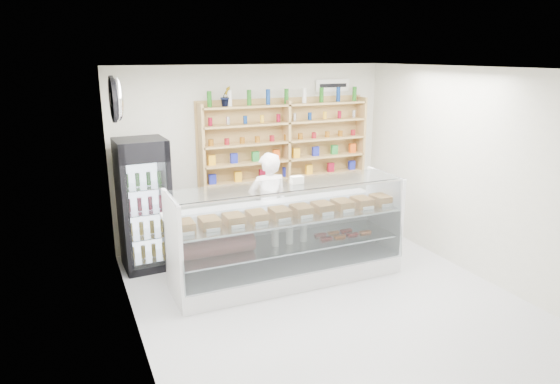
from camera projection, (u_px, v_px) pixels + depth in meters
name	position (u px, v px, depth m)	size (l,w,h in m)	color
room	(330.00, 192.00, 5.82)	(5.00, 5.00, 5.00)	#BABBC0
display_counter	(287.00, 253.00, 6.70)	(3.09, 0.92, 1.35)	white
shop_worker	(268.00, 208.00, 7.19)	(0.59, 0.39, 1.63)	white
drinks_cooler	(144.00, 204.00, 6.95)	(0.69, 0.67, 1.85)	black
wall_shelving	(286.00, 141.00, 8.02)	(2.84, 0.28, 1.33)	#A9824F
potted_plant	(226.00, 96.00, 7.44)	(0.16, 0.13, 0.30)	#1E6626
security_mirror	(117.00, 99.00, 5.75)	(0.15, 0.50, 0.50)	silver
wall_sign	(333.00, 85.00, 8.26)	(0.62, 0.03, 0.20)	white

